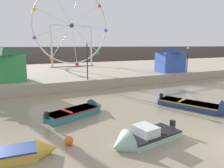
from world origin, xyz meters
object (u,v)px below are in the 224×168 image
(motorboat_teal_painted, at_px, (82,111))
(motorboat_seafoam, at_px, (139,139))
(carnival_booth_green_kiosk, at_px, (5,64))
(motorboat_navy_blue, at_px, (205,107))
(mooring_buoy_orange, at_px, (69,141))
(carnival_booth_blue_tent, at_px, (170,59))
(motorboat_mustard_yellow, at_px, (14,154))
(promenade_lamp_near, at_px, (87,55))
(promenade_lamp_far, at_px, (188,55))
(ferris_wheel_white_frame, at_px, (71,27))

(motorboat_teal_painted, relative_size, motorboat_seafoam, 1.12)
(motorboat_seafoam, relative_size, carnival_booth_green_kiosk, 0.88)
(motorboat_navy_blue, relative_size, motorboat_seafoam, 1.40)
(motorboat_navy_blue, height_order, mooring_buoy_orange, motorboat_navy_blue)
(motorboat_teal_painted, bearing_deg, carnival_booth_blue_tent, 9.80)
(motorboat_mustard_yellow, relative_size, motorboat_seafoam, 1.04)
(promenade_lamp_near, bearing_deg, motorboat_teal_painted, -112.45)
(mooring_buoy_orange, bearing_deg, promenade_lamp_far, 32.03)
(motorboat_navy_blue, height_order, carnival_booth_green_kiosk, carnival_booth_green_kiosk)
(promenade_lamp_near, distance_m, mooring_buoy_orange, 13.78)
(carnival_booth_blue_tent, relative_size, mooring_buoy_orange, 9.14)
(motorboat_teal_painted, xyz_separation_m, carnival_booth_blue_tent, (16.13, 9.50, 2.62))
(motorboat_seafoam, height_order, carnival_booth_blue_tent, carnival_booth_blue_tent)
(motorboat_mustard_yellow, distance_m, mooring_buoy_orange, 2.47)
(ferris_wheel_white_frame, bearing_deg, motorboat_navy_blue, -84.80)
(mooring_buoy_orange, bearing_deg, motorboat_mustard_yellow, -172.94)
(motorboat_navy_blue, height_order, motorboat_seafoam, motorboat_navy_blue)
(mooring_buoy_orange, bearing_deg, carnival_booth_green_kiosk, 100.17)
(motorboat_mustard_yellow, xyz_separation_m, ferris_wheel_white_frame, (10.45, 27.73, 7.67))
(mooring_buoy_orange, bearing_deg, ferris_wheel_white_frame, 73.74)
(promenade_lamp_far, xyz_separation_m, mooring_buoy_orange, (-20.54, -12.85, -3.15))
(motorboat_teal_painted, distance_m, motorboat_seafoam, 5.63)
(ferris_wheel_white_frame, height_order, carnival_booth_green_kiosk, ferris_wheel_white_frame)
(promenade_lamp_near, bearing_deg, carnival_booth_blue_tent, 6.43)
(motorboat_mustard_yellow, relative_size, motorboat_teal_painted, 0.93)
(motorboat_seafoam, bearing_deg, carnival_booth_blue_tent, -143.39)
(carnival_booth_blue_tent, bearing_deg, motorboat_teal_painted, -147.48)
(carnival_booth_blue_tent, bearing_deg, motorboat_mustard_yellow, -143.86)
(carnival_booth_green_kiosk, height_order, mooring_buoy_orange, carnival_booth_green_kiosk)
(promenade_lamp_near, xyz_separation_m, mooring_buoy_orange, (-5.34, -12.21, -3.52))
(carnival_booth_green_kiosk, distance_m, promenade_lamp_far, 23.30)
(promenade_lamp_near, xyz_separation_m, promenade_lamp_far, (15.19, 0.64, -0.37))
(promenade_lamp_far, bearing_deg, carnival_booth_blue_tent, 161.49)
(motorboat_teal_painted, xyz_separation_m, mooring_buoy_orange, (-2.01, -4.15, -0.05))
(motorboat_navy_blue, relative_size, carnival_booth_blue_tent, 1.46)
(motorboat_seafoam, xyz_separation_m, mooring_buoy_orange, (-3.14, 1.37, -0.02))
(carnival_booth_blue_tent, bearing_deg, mooring_buoy_orange, -141.03)
(motorboat_seafoam, relative_size, mooring_buoy_orange, 9.54)
(promenade_lamp_near, distance_m, promenade_lamp_far, 15.21)
(motorboat_navy_blue, relative_size, promenade_lamp_near, 1.42)
(motorboat_navy_blue, xyz_separation_m, mooring_buoy_orange, (-10.41, -0.96, -0.03))
(motorboat_teal_painted, bearing_deg, carnival_booth_green_kiosk, 92.86)
(motorboat_navy_blue, distance_m, ferris_wheel_white_frame, 27.66)
(carnival_booth_green_kiosk, relative_size, mooring_buoy_orange, 10.81)
(motorboat_seafoam, relative_size, ferris_wheel_white_frame, 0.31)
(promenade_lamp_far, bearing_deg, ferris_wheel_white_frame, 130.68)
(motorboat_teal_painted, height_order, ferris_wheel_white_frame, ferris_wheel_white_frame)
(motorboat_mustard_yellow, xyz_separation_m, promenade_lamp_far, (22.98, 13.15, 3.12))
(ferris_wheel_white_frame, relative_size, carnival_booth_green_kiosk, 2.87)
(ferris_wheel_white_frame, height_order, mooring_buoy_orange, ferris_wheel_white_frame)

